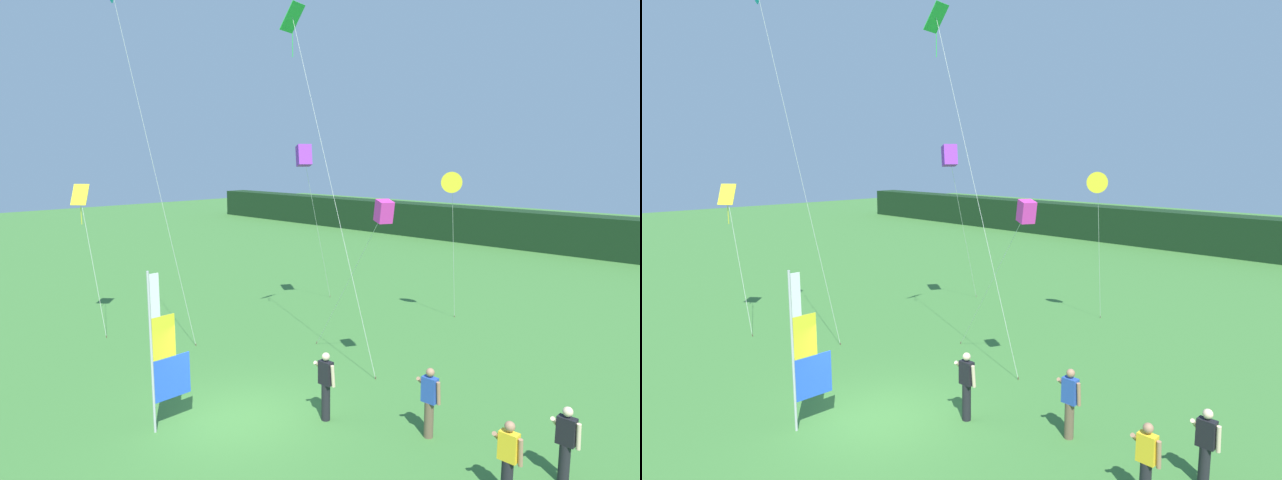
# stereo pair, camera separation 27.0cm
# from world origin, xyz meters

# --- Properties ---
(ground_plane) EXTENTS (120.00, 120.00, 0.00)m
(ground_plane) POSITION_xyz_m (0.00, 0.00, 0.00)
(ground_plane) COLOR #3D7533
(distant_treeline) EXTENTS (80.00, 2.40, 2.66)m
(distant_treeline) POSITION_xyz_m (0.00, 29.99, 1.33)
(distant_treeline) COLOR black
(distant_treeline) RESTS_ON ground
(banner_flag) EXTENTS (0.06, 1.03, 3.92)m
(banner_flag) POSITION_xyz_m (-0.88, -1.56, 1.88)
(banner_flag) COLOR #B7B7BC
(banner_flag) RESTS_ON ground
(person_near_banner) EXTENTS (0.55, 0.48, 1.69)m
(person_near_banner) POSITION_xyz_m (3.91, 2.51, 0.90)
(person_near_banner) COLOR brown
(person_near_banner) RESTS_ON ground
(person_mid_field) EXTENTS (0.55, 0.48, 1.59)m
(person_mid_field) POSITION_xyz_m (6.27, 1.56, 0.84)
(person_mid_field) COLOR black
(person_mid_field) RESTS_ON ground
(person_far_left) EXTENTS (0.55, 0.48, 1.75)m
(person_far_left) POSITION_xyz_m (1.61, 1.44, 0.94)
(person_far_left) COLOR black
(person_far_left) RESTS_ON ground
(person_far_right) EXTENTS (0.55, 0.48, 1.61)m
(person_far_right) POSITION_xyz_m (6.85, 2.88, 0.86)
(person_far_right) COLOR black
(person_far_right) RESTS_ON ground
(kite_magenta_box_0) EXTENTS (4.08, 1.47, 5.35)m
(kite_magenta_box_0) POSITION_xyz_m (1.27, 4.06, 4.99)
(kite_magenta_box_0) COLOR brown
(kite_magenta_box_0) RESTS_ON ground
(kite_yellow_delta_1) EXTENTS (0.86, 1.59, 5.94)m
(kite_yellow_delta_1) POSITION_xyz_m (-0.25, 10.17, 5.53)
(kite_yellow_delta_1) COLOR brown
(kite_yellow_delta_1) RESTS_ON ground
(kite_yellow_diamond_2) EXTENTS (2.29, 0.67, 5.48)m
(kite_yellow_diamond_2) POSITION_xyz_m (-10.21, 0.51, 4.86)
(kite_yellow_diamond_2) COLOR brown
(kite_yellow_diamond_2) RESTS_ON ground
(kite_purple_box_3) EXTENTS (1.54, 3.15, 6.99)m
(kite_purple_box_3) POSITION_xyz_m (-5.42, 7.51, 6.53)
(kite_purple_box_3) COLOR brown
(kite_purple_box_3) RESTS_ON ground
(kite_green_diamond_5) EXTENTS (3.47, 0.74, 11.03)m
(kite_green_diamond_5) POSITION_xyz_m (-2.00, 3.96, 9.95)
(kite_green_diamond_5) COLOR brown
(kite_green_diamond_5) RESTS_ON ground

